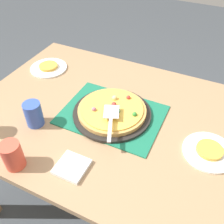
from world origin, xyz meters
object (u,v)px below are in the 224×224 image
(served_slice_right, at_px, (210,150))
(cup_corner, at_px, (34,114))
(pizza_pan, at_px, (112,113))
(served_slice_left, at_px, (48,66))
(cup_far, at_px, (13,155))
(plate_far_right, at_px, (209,152))
(pizza_server, at_px, (111,119))
(napkin_stack, at_px, (72,167))
(pizza, at_px, (112,110))
(plate_near_left, at_px, (49,68))

(served_slice_right, bearing_deg, cup_corner, 12.86)
(pizza_pan, xyz_separation_m, served_slice_left, (0.53, -0.21, 0.01))
(cup_far, xyz_separation_m, cup_corner, (0.08, -0.22, 0.00))
(cup_far, relative_size, cup_corner, 1.00)
(plate_far_right, relative_size, pizza_server, 0.96)
(cup_corner, xyz_separation_m, napkin_stack, (-0.29, 0.14, -0.05))
(pizza, bearing_deg, cup_far, 62.89)
(cup_corner, bearing_deg, plate_far_right, -167.14)
(pizza, height_order, napkin_stack, pizza)
(pizza_pan, relative_size, napkin_stack, 3.17)
(plate_near_left, distance_m, cup_corner, 0.48)
(pizza_pan, bearing_deg, cup_corner, 34.88)
(cup_corner, bearing_deg, pizza, -145.10)
(served_slice_right, xyz_separation_m, cup_corner, (0.77, 0.17, 0.04))
(napkin_stack, bearing_deg, pizza_server, -100.33)
(served_slice_left, height_order, served_slice_right, same)
(pizza, xyz_separation_m, pizza_server, (-0.04, 0.09, 0.03))
(cup_far, bearing_deg, napkin_stack, -158.39)
(pizza_server, bearing_deg, cup_far, 52.91)
(pizza, relative_size, served_slice_right, 3.00)
(pizza, bearing_deg, pizza_server, 112.04)
(pizza_pan, xyz_separation_m, plate_near_left, (0.53, -0.21, -0.01))
(pizza_server, bearing_deg, served_slice_right, -172.38)
(pizza_pan, height_order, served_slice_left, served_slice_left)
(served_slice_right, height_order, napkin_stack, served_slice_right)
(plate_near_left, bearing_deg, cup_far, 115.64)
(plate_near_left, height_order, napkin_stack, napkin_stack)
(pizza_server, bearing_deg, pizza, -67.96)
(pizza, bearing_deg, plate_far_right, 175.90)
(pizza, xyz_separation_m, served_slice_left, (0.53, -0.21, -0.02))
(pizza_pan, distance_m, served_slice_left, 0.57)
(plate_near_left, bearing_deg, served_slice_right, 166.41)
(pizza, height_order, pizza_server, pizza_server)
(plate_far_right, relative_size, napkin_stack, 1.83)
(cup_far, distance_m, pizza_server, 0.43)
(pizza_pan, xyz_separation_m, pizza, (-0.00, -0.00, 0.02))
(pizza, xyz_separation_m, plate_far_right, (-0.47, 0.03, -0.03))
(plate_near_left, distance_m, cup_far, 0.71)
(plate_far_right, distance_m, served_slice_right, 0.01)
(plate_near_left, height_order, cup_corner, cup_corner)
(pizza_server, bearing_deg, pizza_pan, -67.46)
(cup_far, height_order, cup_corner, same)
(plate_near_left, distance_m, napkin_stack, 0.76)
(pizza, distance_m, napkin_stack, 0.35)
(plate_far_right, height_order, cup_far, cup_far)
(napkin_stack, bearing_deg, cup_corner, -26.01)
(pizza, height_order, cup_far, cup_far)
(served_slice_left, height_order, pizza_server, pizza_server)
(served_slice_right, height_order, pizza_server, pizza_server)
(pizza, relative_size, cup_far, 2.75)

